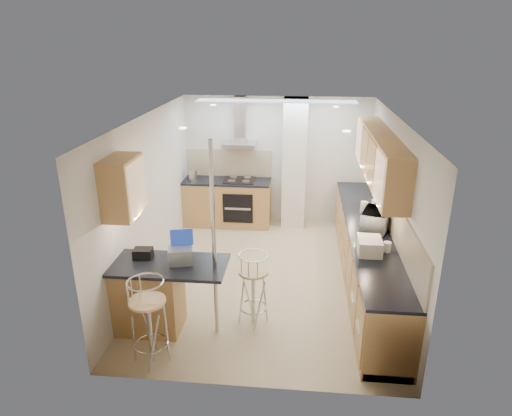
# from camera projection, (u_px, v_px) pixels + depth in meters

# --- Properties ---
(ground) EXTENTS (4.80, 4.80, 0.00)m
(ground) POSITION_uv_depth(u_px,v_px,m) (267.00, 277.00, 7.17)
(ground) COLOR #CCBA88
(ground) RESTS_ON ground
(room_shell) EXTENTS (3.64, 4.84, 2.51)m
(room_shell) POSITION_uv_depth(u_px,v_px,m) (291.00, 177.00, 6.94)
(room_shell) COLOR silver
(room_shell) RESTS_ON ground
(right_counter) EXTENTS (0.63, 4.40, 0.92)m
(right_counter) POSITION_uv_depth(u_px,v_px,m) (366.00, 255.00, 6.87)
(right_counter) COLOR #A37B41
(right_counter) RESTS_ON ground
(back_counter) EXTENTS (1.70, 0.63, 0.92)m
(back_counter) POSITION_uv_depth(u_px,v_px,m) (227.00, 202.00, 9.05)
(back_counter) COLOR #A37B41
(back_counter) RESTS_ON ground
(peninsula) EXTENTS (1.47, 0.72, 0.94)m
(peninsula) POSITION_uv_depth(u_px,v_px,m) (170.00, 296.00, 5.76)
(peninsula) COLOR #A37B41
(peninsula) RESTS_ON ground
(microwave) EXTENTS (0.51, 0.61, 0.29)m
(microwave) POSITION_uv_depth(u_px,v_px,m) (376.00, 220.00, 6.58)
(microwave) COLOR white
(microwave) RESTS_ON right_counter
(laptop) EXTENTS (0.34, 0.29, 0.20)m
(laptop) POSITION_uv_depth(u_px,v_px,m) (181.00, 256.00, 5.57)
(laptop) COLOR gray
(laptop) RESTS_ON peninsula
(bag) EXTENTS (0.24, 0.19, 0.13)m
(bag) POSITION_uv_depth(u_px,v_px,m) (143.00, 253.00, 5.71)
(bag) COLOR black
(bag) RESTS_ON peninsula
(bar_stool_near) EXTENTS (0.54, 0.54, 1.07)m
(bar_stool_near) POSITION_uv_depth(u_px,v_px,m) (149.00, 322.00, 5.15)
(bar_stool_near) COLOR tan
(bar_stool_near) RESTS_ON ground
(bar_stool_end) EXTENTS (0.48, 0.48, 1.00)m
(bar_stool_end) POSITION_uv_depth(u_px,v_px,m) (253.00, 289.00, 5.89)
(bar_stool_end) COLOR tan
(bar_stool_end) RESTS_ON ground
(jar_a) EXTENTS (0.16, 0.16, 0.19)m
(jar_a) POSITION_uv_depth(u_px,v_px,m) (364.00, 207.00, 7.21)
(jar_a) COLOR beige
(jar_a) RESTS_ON right_counter
(jar_b) EXTENTS (0.13, 0.13, 0.17)m
(jar_b) POSITION_uv_depth(u_px,v_px,m) (375.00, 205.00, 7.35)
(jar_b) COLOR beige
(jar_b) RESTS_ON right_counter
(jar_c) EXTENTS (0.15, 0.15, 0.19)m
(jar_c) POSITION_uv_depth(u_px,v_px,m) (369.00, 221.00, 6.69)
(jar_c) COLOR beige
(jar_c) RESTS_ON right_counter
(jar_d) EXTENTS (0.13, 0.13, 0.13)m
(jar_d) POSITION_uv_depth(u_px,v_px,m) (387.00, 247.00, 5.93)
(jar_d) COLOR white
(jar_d) RESTS_ON right_counter
(bread_bin) EXTENTS (0.30, 0.38, 0.20)m
(bread_bin) POSITION_uv_depth(u_px,v_px,m) (369.00, 246.00, 5.88)
(bread_bin) COLOR beige
(bread_bin) RESTS_ON right_counter
(kettle) EXTENTS (0.16, 0.16, 0.21)m
(kettle) POSITION_uv_depth(u_px,v_px,m) (193.00, 175.00, 8.83)
(kettle) COLOR #B7BABC
(kettle) RESTS_ON back_counter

